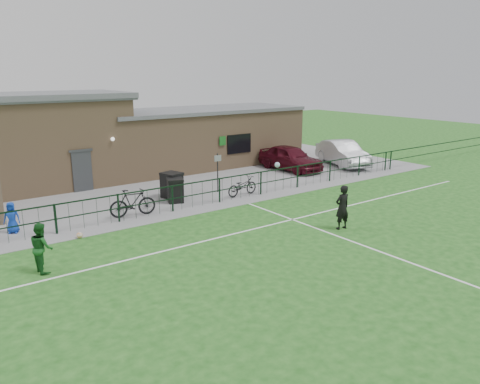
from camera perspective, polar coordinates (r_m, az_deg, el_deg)
ground at (r=15.84m, az=10.86°, el=-8.23°), size 90.00×90.00×0.00m
paving_strip at (r=26.43m, az=-10.96°, el=1.02°), size 34.00×13.00×0.02m
pitch_line_touch at (r=21.56m, az=-4.40°, el=-1.83°), size 28.00×0.10×0.01m
pitch_line_mid at (r=18.59m, az=1.83°, el=-4.49°), size 28.00×0.10×0.01m
pitch_line_perp at (r=17.28m, az=15.44°, el=-6.54°), size 0.10×16.00×0.01m
perimeter_fence at (r=21.57m, az=-4.72°, el=-0.19°), size 28.00×0.10×1.20m
wheelie_bin_left at (r=22.36m, az=-7.91°, el=0.11°), size 0.93×0.99×1.06m
wheelie_bin_right at (r=23.12m, az=-8.31°, el=0.72°), size 0.98×1.06×1.17m
sign_post at (r=23.94m, az=-2.74°, el=2.35°), size 0.06×0.06×2.00m
car_maroon at (r=29.54m, az=6.13°, el=4.18°), size 1.95×4.62×1.56m
car_silver at (r=31.65m, az=12.40°, el=4.66°), size 3.28×5.17×1.61m
bicycle_d at (r=20.48m, az=-12.95°, el=-1.27°), size 2.05×0.87×1.19m
bicycle_e at (r=23.33m, az=0.27°, el=0.73°), size 1.87×0.80×0.95m
spectator_child at (r=19.91m, az=-26.07°, el=-2.82°), size 0.70×0.60×1.22m
goalkeeper_kick at (r=18.75m, az=12.19°, el=-1.72°), size 1.68×2.87×2.43m
outfield_player at (r=15.75m, az=-23.04°, el=-6.24°), size 0.65×0.81×1.58m
ball_ground at (r=18.53m, az=-18.97°, el=-5.01°), size 0.23×0.23×0.23m
clubhouse at (r=28.41m, az=-15.42°, el=6.24°), size 24.25×5.40×4.96m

